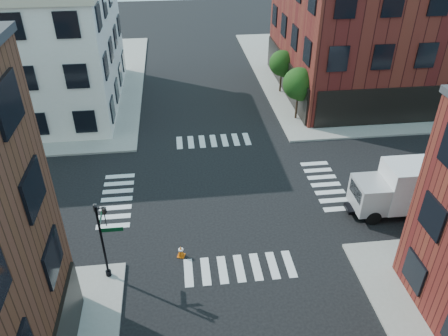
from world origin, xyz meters
TOP-DOWN VIEW (x-y plane):
  - ground at (0.00, 0.00)m, footprint 120.00×120.00m
  - sidewalk_ne at (21.00, 21.00)m, footprint 30.00×30.00m
  - building_ne at (20.50, 16.00)m, footprint 25.00×16.00m
  - tree_near at (7.56, 9.98)m, footprint 2.69×2.69m
  - tree_far at (7.56, 15.98)m, footprint 2.43×2.43m
  - signal_pole at (-6.72, -6.68)m, footprint 1.29×1.24m
  - box_truck at (11.33, -3.34)m, footprint 7.50×2.40m
  - traffic_cone at (-3.03, -5.70)m, footprint 0.49×0.49m

SIDE VIEW (x-z plane):
  - ground at x=0.00m, z-range 0.00..0.00m
  - sidewalk_ne at x=21.00m, z-range 0.00..0.15m
  - traffic_cone at x=-3.03m, z-range -0.01..0.71m
  - box_truck at x=11.33m, z-range 0.07..3.45m
  - signal_pole at x=-6.72m, z-range 0.56..5.16m
  - tree_far at x=7.56m, z-range 0.84..4.91m
  - tree_near at x=7.56m, z-range 0.91..5.41m
  - building_ne at x=20.50m, z-range 0.00..12.00m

